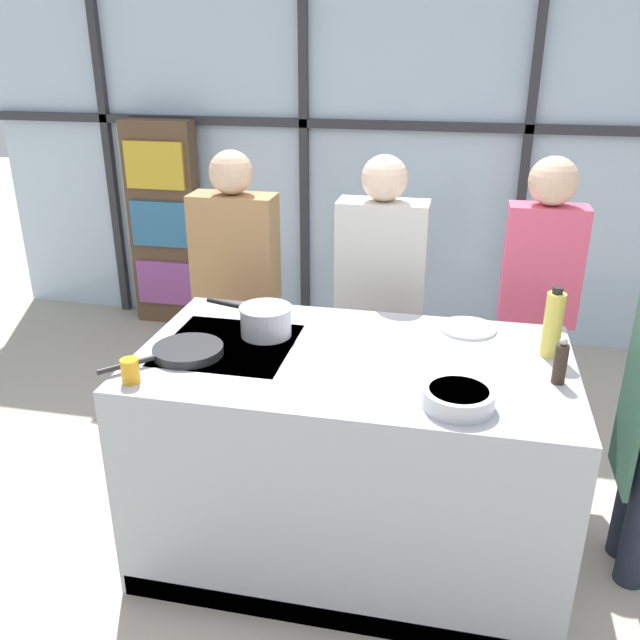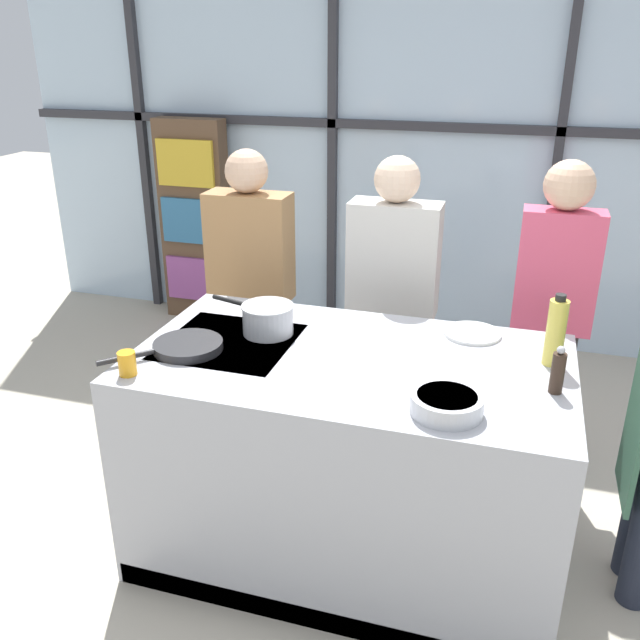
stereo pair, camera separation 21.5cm
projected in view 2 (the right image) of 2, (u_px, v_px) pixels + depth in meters
The scene contains 14 objects.
ground_plane at pixel (347, 545), 3.03m from camera, with size 18.00×18.00×0.00m, color #BCB29E.
back_window_wall at pixel (441, 146), 4.66m from camera, with size 6.40×0.10×2.80m.
bookshelf at pixel (195, 222), 5.23m from camera, with size 0.53×0.19×1.55m.
demo_island at pixel (348, 457), 2.85m from camera, with size 1.72×0.97×0.94m.
spectator_far_left at pixel (251, 280), 3.64m from camera, with size 0.44×0.22×1.59m.
spectator_center_left at pixel (392, 295), 3.44m from camera, with size 0.45×0.22×1.59m.
spectator_center_right at pixel (553, 302), 3.21m from camera, with size 0.36×0.23×1.61m.
frying_pan at pixel (186, 346), 2.72m from camera, with size 0.40×0.41×0.04m.
saucepan at pixel (267, 318), 2.86m from camera, with size 0.40×0.22×0.13m.
white_plate at pixel (472, 333), 2.87m from camera, with size 0.24×0.24×0.01m, color white.
mixing_bowl at pixel (447, 403), 2.26m from camera, with size 0.25×0.25×0.07m.
oil_bottle at pixel (556, 332), 2.56m from camera, with size 0.07×0.07×0.29m.
pepper_grinder at pixel (558, 372), 2.37m from camera, with size 0.05×0.05×0.18m.
juice_glass_near at pixel (127, 363), 2.51m from camera, with size 0.07×0.07×0.09m, color orange.
Camera 2 is at (0.58, -2.33, 2.11)m, focal length 38.00 mm.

